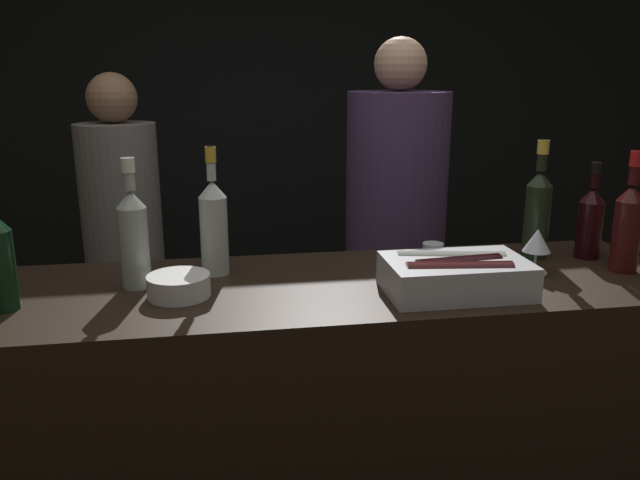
{
  "coord_description": "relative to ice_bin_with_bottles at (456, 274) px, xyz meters",
  "views": [
    {
      "loc": [
        -0.28,
        -1.36,
        1.63
      ],
      "look_at": [
        0.0,
        0.34,
        1.16
      ],
      "focal_mm": 35.0,
      "sensor_mm": 36.0,
      "label": 1
    }
  ],
  "objects": [
    {
      "name": "wall_back_chalkboard",
      "position": [
        -0.35,
        2.4,
        0.3
      ],
      "size": [
        6.4,
        0.06,
        2.8
      ],
      "color": "black",
      "rests_on": "ground_plane"
    },
    {
      "name": "bar_counter",
      "position": [
        -0.35,
        0.14,
        -0.57
      ],
      "size": [
        2.15,
        0.62,
        1.04
      ],
      "color": "black",
      "rests_on": "ground_plane"
    },
    {
      "name": "ice_bin_with_bottles",
      "position": [
        0.0,
        0.0,
        0.0
      ],
      "size": [
        0.38,
        0.24,
        0.11
      ],
      "color": "silver",
      "rests_on": "bar_counter"
    },
    {
      "name": "bowl_white",
      "position": [
        -0.75,
        0.09,
        -0.02
      ],
      "size": [
        0.17,
        0.17,
        0.06
      ],
      "color": "white",
      "rests_on": "bar_counter"
    },
    {
      "name": "wine_glass",
      "position": [
        0.3,
        0.13,
        0.04
      ],
      "size": [
        0.08,
        0.08,
        0.14
      ],
      "color": "silver",
      "rests_on": "bar_counter"
    },
    {
      "name": "candle_votive",
      "position": [
        0.05,
        0.32,
        -0.03
      ],
      "size": [
        0.07,
        0.07,
        0.05
      ],
      "color": "silver",
      "rests_on": "bar_counter"
    },
    {
      "name": "rose_wine_bottle",
      "position": [
        -0.65,
        0.28,
        0.1
      ],
      "size": [
        0.08,
        0.08,
        0.38
      ],
      "color": "#B2B7AD",
      "rests_on": "bar_counter"
    },
    {
      "name": "red_wine_bottle_black_foil",
      "position": [
        0.55,
        0.25,
        0.07
      ],
      "size": [
        0.08,
        0.08,
        0.31
      ],
      "color": "black",
      "rests_on": "bar_counter"
    },
    {
      "name": "champagne_bottle",
      "position": [
        0.38,
        0.28,
        0.1
      ],
      "size": [
        0.08,
        0.08,
        0.38
      ],
      "color": "black",
      "rests_on": "bar_counter"
    },
    {
      "name": "red_wine_bottle_tall",
      "position": [
        0.58,
        0.1,
        0.09
      ],
      "size": [
        0.08,
        0.08,
        0.37
      ],
      "color": "#380F0F",
      "rests_on": "bar_counter"
    },
    {
      "name": "white_wine_bottle",
      "position": [
        -0.87,
        0.19,
        0.1
      ],
      "size": [
        0.08,
        0.08,
        0.36
      ],
      "color": "#9EA899",
      "rests_on": "bar_counter"
    },
    {
      "name": "person_in_hoodie",
      "position": [
        -1.06,
        1.24,
        -0.19
      ],
      "size": [
        0.34,
        0.34,
        1.63
      ],
      "rotation": [
        0.0,
        0.0,
        1.5
      ],
      "color": "black",
      "rests_on": "ground_plane"
    },
    {
      "name": "person_blond_tee",
      "position": [
        0.1,
        0.93,
        -0.12
      ],
      "size": [
        0.42,
        0.42,
        1.76
      ],
      "rotation": [
        0.0,
        0.0,
        -1.24
      ],
      "color": "black",
      "rests_on": "ground_plane"
    }
  ]
}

